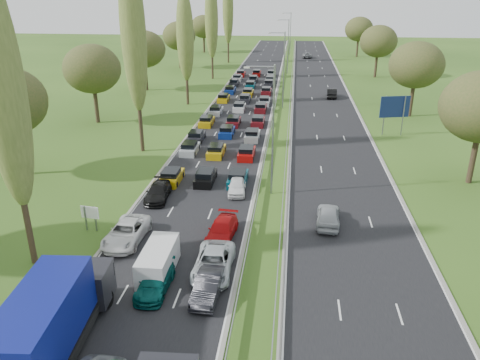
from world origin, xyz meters
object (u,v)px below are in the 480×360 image
(near_car_3, at_px, (158,192))
(blue_lorry, at_px, (53,319))
(info_sign, at_px, (90,215))
(near_car_2, at_px, (126,232))
(direction_sign, at_px, (395,109))
(white_van_rear, at_px, (159,259))

(near_car_3, xyz_separation_m, blue_lorry, (0.17, -19.81, 1.46))
(near_car_3, relative_size, info_sign, 2.25)
(near_car_2, bearing_deg, direction_sign, 53.13)
(near_car_2, relative_size, white_van_rear, 1.13)
(blue_lorry, bearing_deg, white_van_rear, 63.36)
(direction_sign, bearing_deg, blue_lorry, -119.86)
(blue_lorry, distance_m, info_sign, 13.83)
(near_car_2, height_order, blue_lorry, blue_lorry)
(blue_lorry, bearing_deg, near_car_2, 87.15)
(blue_lorry, relative_size, direction_sign, 1.92)
(near_car_3, distance_m, blue_lorry, 19.86)
(near_car_2, relative_size, near_car_3, 1.16)
(near_car_3, bearing_deg, near_car_2, -95.24)
(near_car_2, relative_size, info_sign, 2.60)
(blue_lorry, relative_size, white_van_rear, 2.07)
(white_van_rear, bearing_deg, blue_lorry, -112.51)
(blue_lorry, xyz_separation_m, white_van_rear, (3.25, 8.08, -1.17))
(white_van_rear, xyz_separation_m, info_sign, (-7.05, 5.20, 0.37))
(white_van_rear, bearing_deg, direction_sign, 57.93)
(near_car_3, relative_size, white_van_rear, 0.98)
(near_car_2, xyz_separation_m, white_van_rear, (3.64, -3.80, 0.22))
(white_van_rear, height_order, direction_sign, direction_sign)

